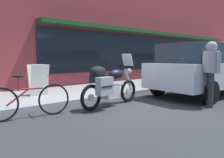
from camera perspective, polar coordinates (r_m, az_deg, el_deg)
ground_plane at (r=6.06m, az=4.21°, el=-6.81°), size 80.00×80.00×0.00m
storefront_building at (r=13.66m, az=11.15°, el=15.07°), size 20.77×0.90×7.31m
sidewalk_curb at (r=14.86m, az=22.09°, el=0.40°), size 30.00×2.92×0.12m
touring_motorcycle at (r=5.77m, az=-0.83°, el=-1.31°), size 2.11×0.82×1.40m
parked_bicycle at (r=5.05m, az=-20.78°, el=-5.23°), size 1.79×0.48×0.94m
parked_minivan at (r=8.40m, az=23.57°, el=2.56°), size 4.90×2.36×1.74m
pedestrian_walking at (r=6.30m, az=24.19°, el=3.16°), size 0.47×0.54×1.72m
sandwich_board_sign at (r=7.22m, az=-18.46°, el=-0.22°), size 0.55×0.42×0.96m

